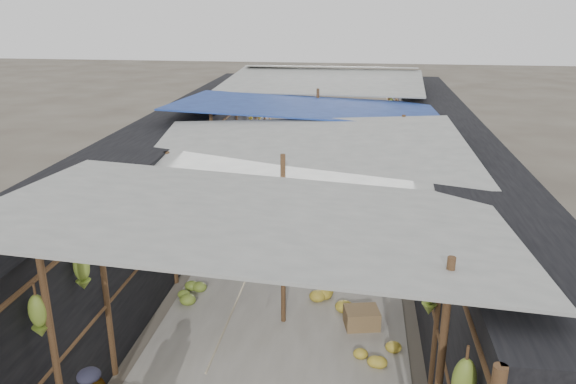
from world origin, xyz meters
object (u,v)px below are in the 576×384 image
at_px(shopper_blue, 257,222).
at_px(vendor_seated, 361,170).
at_px(crate_near, 302,238).
at_px(black_basin, 382,165).

bearing_deg(shopper_blue, vendor_seated, 61.31).
bearing_deg(shopper_blue, crate_near, 45.25).
height_order(crate_near, shopper_blue, shopper_blue).
bearing_deg(crate_near, vendor_seated, 75.78).
xyz_separation_m(shopper_blue, vendor_seated, (1.83, 5.00, -0.45)).
bearing_deg(crate_near, black_basin, 74.32).
height_order(crate_near, vendor_seated, vendor_seated).
bearing_deg(crate_near, shopper_blue, -124.83).
height_order(crate_near, black_basin, crate_near).
bearing_deg(black_basin, vendor_seated, -110.63).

